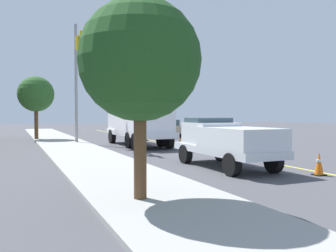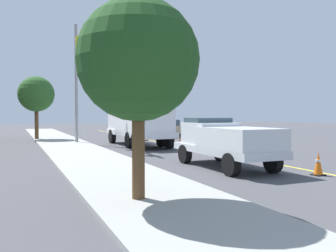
% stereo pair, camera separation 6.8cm
% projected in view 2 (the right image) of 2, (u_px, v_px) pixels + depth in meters
% --- Properties ---
extents(ground, '(120.00, 120.00, 0.00)m').
position_uv_depth(ground, '(170.00, 144.00, 26.33)').
color(ground, '#47474C').
extents(sidewalk_far_side, '(60.05, 4.60, 0.12)m').
position_uv_depth(sidewalk_far_side, '(70.00, 147.00, 23.40)').
color(sidewalk_far_side, '#9E9E99').
rests_on(sidewalk_far_side, ground).
extents(lane_centre_stripe, '(50.00, 0.99, 0.01)m').
position_uv_depth(lane_centre_stripe, '(170.00, 144.00, 26.33)').
color(lane_centre_stripe, yellow).
rests_on(lane_centre_stripe, ground).
extents(utility_bucket_truck, '(8.24, 2.70, 7.51)m').
position_uv_depth(utility_bucket_truck, '(137.00, 123.00, 25.04)').
color(utility_bucket_truck, white).
rests_on(utility_bucket_truck, ground).
extents(service_pickup_truck, '(5.63, 2.27, 2.06)m').
position_uv_depth(service_pickup_truck, '(226.00, 141.00, 14.67)').
color(service_pickup_truck, silver).
rests_on(service_pickup_truck, ground).
extents(passing_minivan, '(4.83, 2.02, 1.69)m').
position_uv_depth(passing_minivan, '(165.00, 127.00, 34.41)').
color(passing_minivan, tan).
rests_on(passing_minivan, ground).
extents(traffic_cone_leading, '(0.40, 0.40, 0.86)m').
position_uv_depth(traffic_cone_leading, '(318.00, 164.00, 12.84)').
color(traffic_cone_leading, black).
rests_on(traffic_cone_leading, ground).
extents(traffic_cone_mid_front, '(0.40, 0.40, 0.87)m').
position_uv_depth(traffic_cone_mid_front, '(227.00, 149.00, 18.27)').
color(traffic_cone_mid_front, black).
rests_on(traffic_cone_mid_front, ground).
extents(traffic_cone_mid_rear, '(0.40, 0.40, 0.72)m').
position_uv_depth(traffic_cone_mid_rear, '(180.00, 142.00, 23.60)').
color(traffic_cone_mid_rear, black).
rests_on(traffic_cone_mid_rear, ground).
extents(traffic_cone_trailing, '(0.40, 0.40, 0.73)m').
position_uv_depth(traffic_cone_trailing, '(146.00, 136.00, 29.77)').
color(traffic_cone_trailing, black).
rests_on(traffic_cone_trailing, ground).
extents(traffic_signal_mast, '(5.83, 0.62, 8.97)m').
position_uv_depth(traffic_signal_mast, '(80.00, 60.00, 25.07)').
color(traffic_signal_mast, gray).
rests_on(traffic_signal_mast, ground).
extents(street_tree_left, '(3.05, 3.05, 5.09)m').
position_uv_depth(street_tree_left, '(138.00, 61.00, 8.73)').
color(street_tree_left, brown).
rests_on(street_tree_left, ground).
extents(street_tree_right, '(3.01, 3.01, 5.45)m').
position_uv_depth(street_tree_right, '(36.00, 94.00, 30.10)').
color(street_tree_right, brown).
rests_on(street_tree_right, ground).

